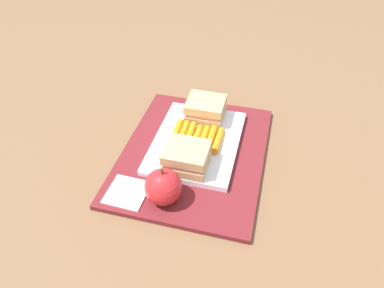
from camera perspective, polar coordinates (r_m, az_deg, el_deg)
The scene contains 8 objects.
ground_plane at distance 0.74m, azimuth 0.24°, elevation -1.82°, with size 2.40×2.40×0.00m, color brown.
lunchbag_mat at distance 0.74m, azimuth 0.25°, elevation -1.53°, with size 0.36×0.28×0.01m, color maroon.
food_tray at distance 0.75m, azimuth 0.72°, elevation 0.35°, with size 0.23×0.17×0.01m, color white.
sandwich_half_left at distance 0.79m, azimuth 2.12°, elevation 5.49°, with size 0.07×0.08×0.04m.
sandwich_half_right at distance 0.67m, azimuth -0.87°, elevation -2.09°, with size 0.07×0.08×0.04m.
carrot_sticks_bundle at distance 0.74m, azimuth 0.70°, elevation 1.13°, with size 0.08×0.10×0.02m.
apple at distance 0.63m, azimuth -4.54°, elevation -6.69°, with size 0.07×0.07×0.08m.
paper_napkin at distance 0.67m, azimuth -10.13°, elevation -7.47°, with size 0.07×0.07×0.00m, color white.
Camera 1 is at (0.52, 0.13, 0.51)m, focal length 34.03 mm.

